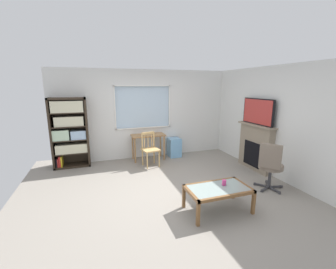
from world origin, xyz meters
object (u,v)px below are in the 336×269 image
object	(u,v)px
bookshelf	(69,130)
office_chair	(270,164)
wooden_chair	(150,149)
tv	(258,112)
coffee_table	(218,191)
sippy_cup	(224,183)
plastic_drawer_unit	(174,147)
fireplace	(255,147)
desk_under_window	(148,139)

from	to	relation	value
bookshelf	office_chair	world-z (taller)	bookshelf
bookshelf	wooden_chair	bearing A→B (deg)	-17.45
wooden_chair	tv	distance (m)	2.87
office_chair	coffee_table	size ratio (longest dim) A/B	0.94
wooden_chair	coffee_table	size ratio (longest dim) A/B	0.84
bookshelf	tv	distance (m)	4.77
wooden_chair	coffee_table	distance (m)	2.56
sippy_cup	wooden_chair	bearing A→B (deg)	105.88
plastic_drawer_unit	tv	xyz separation A→B (m)	(1.57, -1.64, 1.20)
coffee_table	bookshelf	bearing A→B (deg)	128.95
bookshelf	sippy_cup	xyz separation A→B (m)	(2.67, -3.06, -0.52)
fireplace	coffee_table	distance (m)	2.40
fireplace	office_chair	size ratio (longest dim) A/B	1.16
coffee_table	sippy_cup	world-z (taller)	sippy_cup
fireplace	sippy_cup	bearing A→B (deg)	-142.46
tv	desk_under_window	bearing A→B (deg)	146.22
tv	office_chair	bearing A→B (deg)	-115.07
sippy_cup	fireplace	bearing A→B (deg)	37.54
bookshelf	desk_under_window	xyz separation A→B (m)	(2.05, -0.11, -0.37)
wooden_chair	coffee_table	bearing A→B (deg)	-77.62
bookshelf	wooden_chair	distance (m)	2.13
wooden_chair	plastic_drawer_unit	xyz separation A→B (m)	(0.89, 0.56, -0.18)
office_chair	sippy_cup	world-z (taller)	office_chair
wooden_chair	office_chair	xyz separation A→B (m)	(1.95, -2.15, 0.09)
fireplace	coffee_table	bearing A→B (deg)	-143.55
fireplace	tv	size ratio (longest dim) A/B	1.15
office_chair	coffee_table	world-z (taller)	office_chair
plastic_drawer_unit	fireplace	bearing A→B (deg)	-45.96
tv	sippy_cup	distance (m)	2.45
desk_under_window	office_chair	xyz separation A→B (m)	(1.88, -2.67, -0.06)
tv	fireplace	bearing A→B (deg)	0.00
office_chair	bookshelf	bearing A→B (deg)	144.77
bookshelf	plastic_drawer_unit	bearing A→B (deg)	-1.12
tv	coffee_table	xyz separation A→B (m)	(-1.91, -1.42, -1.11)
office_chair	coffee_table	bearing A→B (deg)	-166.12
bookshelf	coffee_table	xyz separation A→B (m)	(2.52, -3.12, -0.62)
bookshelf	office_chair	distance (m)	4.83
coffee_table	sippy_cup	bearing A→B (deg)	20.67
desk_under_window	fireplace	bearing A→B (deg)	-33.58
sippy_cup	bookshelf	bearing A→B (deg)	131.05
plastic_drawer_unit	sippy_cup	world-z (taller)	plastic_drawer_unit
plastic_drawer_unit	tv	distance (m)	2.57
wooden_chair	tv	world-z (taller)	tv
sippy_cup	plastic_drawer_unit	bearing A→B (deg)	86.36
office_chair	coffee_table	distance (m)	1.46
wooden_chair	office_chair	world-z (taller)	office_chair
fireplace	tv	bearing A→B (deg)	-180.00
bookshelf	desk_under_window	bearing A→B (deg)	-2.95
wooden_chair	coffee_table	xyz separation A→B (m)	(0.55, -2.50, -0.10)
bookshelf	tv	size ratio (longest dim) A/B	1.78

